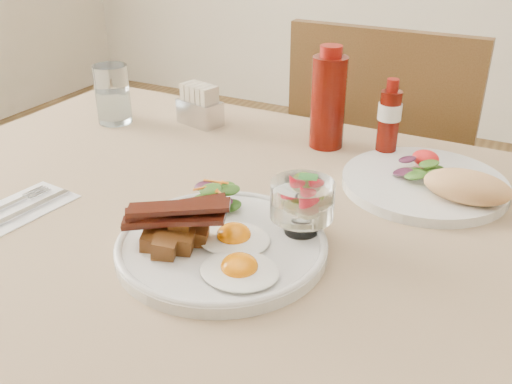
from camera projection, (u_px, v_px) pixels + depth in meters
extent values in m
cylinder|color=brown|center=(130.00, 238.00, 1.53)|extent=(0.06, 0.06, 0.71)
cube|color=brown|center=(268.00, 237.00, 0.83)|extent=(1.30, 0.85, 0.04)
cube|color=tan|center=(268.00, 225.00, 0.82)|extent=(1.33, 0.88, 0.00)
cylinder|color=brown|center=(299.00, 279.00, 1.59)|extent=(0.04, 0.04, 0.45)
cylinder|color=brown|center=(430.00, 318.00, 1.44)|extent=(0.04, 0.04, 0.45)
cylinder|color=brown|center=(343.00, 221.00, 1.87)|extent=(0.04, 0.04, 0.45)
cylinder|color=brown|center=(456.00, 249.00, 1.72)|extent=(0.04, 0.04, 0.45)
cube|color=brown|center=(389.00, 190.00, 1.54)|extent=(0.42, 0.42, 0.03)
cube|color=brown|center=(376.00, 133.00, 1.28)|extent=(0.42, 0.03, 0.46)
cylinder|color=silver|center=(222.00, 246.00, 0.75)|extent=(0.28, 0.28, 0.02)
ellipsoid|color=white|center=(239.00, 270.00, 0.68)|extent=(0.12, 0.11, 0.01)
ellipsoid|color=orange|center=(239.00, 266.00, 0.68)|extent=(0.05, 0.05, 0.03)
ellipsoid|color=white|center=(234.00, 238.00, 0.75)|extent=(0.12, 0.11, 0.01)
ellipsoid|color=orange|center=(234.00, 234.00, 0.74)|extent=(0.05, 0.05, 0.03)
cube|color=brown|center=(171.00, 233.00, 0.74)|extent=(0.03, 0.03, 0.03)
cube|color=brown|center=(182.00, 242.00, 0.72)|extent=(0.03, 0.03, 0.03)
cube|color=brown|center=(151.00, 241.00, 0.73)|extent=(0.03, 0.03, 0.02)
cube|color=brown|center=(198.00, 235.00, 0.74)|extent=(0.03, 0.03, 0.03)
cube|color=brown|center=(165.00, 247.00, 0.71)|extent=(0.03, 0.03, 0.03)
cube|color=brown|center=(162.00, 229.00, 0.75)|extent=(0.03, 0.03, 0.02)
cube|color=brown|center=(181.00, 224.00, 0.72)|extent=(0.03, 0.03, 0.03)
cube|color=#45170B|center=(173.00, 219.00, 0.73)|extent=(0.13, 0.09, 0.01)
cube|color=#45170B|center=(174.00, 219.00, 0.71)|extent=(0.13, 0.07, 0.01)
cube|color=#45170B|center=(176.00, 208.00, 0.72)|extent=(0.12, 0.10, 0.01)
cube|color=#45170B|center=(179.00, 207.00, 0.71)|extent=(0.13, 0.08, 0.01)
ellipsoid|color=#265015|center=(215.00, 206.00, 0.83)|extent=(0.05, 0.04, 0.01)
ellipsoid|color=#265015|center=(229.00, 206.00, 0.82)|extent=(0.04, 0.04, 0.01)
ellipsoid|color=#3A1227|center=(214.00, 196.00, 0.84)|extent=(0.04, 0.03, 0.01)
ellipsoid|color=#265015|center=(208.00, 207.00, 0.81)|extent=(0.05, 0.04, 0.01)
ellipsoid|color=#265015|center=(203.00, 199.00, 0.82)|extent=(0.04, 0.03, 0.01)
ellipsoid|color=#3A1227|center=(222.00, 202.00, 0.80)|extent=(0.04, 0.03, 0.01)
ellipsoid|color=#265015|center=(224.00, 188.00, 0.83)|extent=(0.04, 0.04, 0.01)
ellipsoid|color=#265015|center=(229.00, 190.00, 0.82)|extent=(0.04, 0.03, 0.01)
ellipsoid|color=#3A1227|center=(204.00, 186.00, 0.83)|extent=(0.03, 0.03, 0.01)
ellipsoid|color=#265015|center=(211.00, 189.00, 0.80)|extent=(0.04, 0.03, 0.01)
cylinder|color=orange|center=(219.00, 186.00, 0.81)|extent=(0.02, 0.04, 0.01)
cylinder|color=orange|center=(216.00, 182.00, 0.82)|extent=(0.04, 0.01, 0.01)
cylinder|color=orange|center=(217.00, 190.00, 0.80)|extent=(0.03, 0.03, 0.01)
cylinder|color=orange|center=(207.00, 187.00, 0.81)|extent=(0.03, 0.03, 0.01)
cylinder|color=white|center=(301.00, 227.00, 0.77)|extent=(0.05, 0.05, 0.01)
cylinder|color=white|center=(301.00, 220.00, 0.76)|extent=(0.02, 0.02, 0.02)
cylinder|color=white|center=(302.00, 200.00, 0.75)|extent=(0.09, 0.09, 0.05)
cylinder|color=#F7EDAF|center=(300.00, 201.00, 0.77)|extent=(0.02, 0.02, 0.01)
cylinder|color=#F7EDAF|center=(306.00, 209.00, 0.74)|extent=(0.02, 0.02, 0.01)
cylinder|color=#F7EDAF|center=(311.00, 198.00, 0.76)|extent=(0.02, 0.02, 0.01)
cylinder|color=#79A231|center=(304.00, 185.00, 0.76)|extent=(0.04, 0.04, 0.01)
cone|color=red|center=(304.00, 193.00, 0.73)|extent=(0.02, 0.02, 0.02)
cone|color=red|center=(293.00, 182.00, 0.75)|extent=(0.02, 0.02, 0.02)
cone|color=red|center=(312.00, 180.00, 0.74)|extent=(0.02, 0.02, 0.02)
ellipsoid|color=#2F7C2C|center=(305.00, 177.00, 0.73)|extent=(0.02, 0.01, 0.00)
ellipsoid|color=#2F7C2C|center=(311.00, 177.00, 0.73)|extent=(0.02, 0.01, 0.00)
cylinder|color=silver|center=(424.00, 183.00, 0.92)|extent=(0.26, 0.26, 0.02)
ellipsoid|color=#265015|center=(413.00, 173.00, 0.93)|extent=(0.04, 0.03, 0.01)
ellipsoid|color=#265015|center=(433.00, 170.00, 0.93)|extent=(0.04, 0.03, 0.01)
ellipsoid|color=#3A1227|center=(403.00, 172.00, 0.91)|extent=(0.04, 0.03, 0.01)
ellipsoid|color=#265015|center=(416.00, 175.00, 0.89)|extent=(0.04, 0.03, 0.01)
ellipsoid|color=#265015|center=(435.00, 173.00, 0.90)|extent=(0.04, 0.03, 0.01)
ellipsoid|color=#3A1227|center=(407.00, 159.00, 0.94)|extent=(0.03, 0.03, 0.01)
ellipsoid|color=#265015|center=(429.00, 164.00, 0.91)|extent=(0.04, 0.03, 0.01)
ellipsoid|color=red|center=(425.00, 161.00, 0.95)|extent=(0.04, 0.04, 0.03)
ellipsoid|color=tan|center=(468.00, 185.00, 0.84)|extent=(0.14, 0.08, 0.05)
cylinder|color=#500B04|center=(328.00, 103.00, 1.04)|extent=(0.08, 0.08, 0.17)
cylinder|color=maroon|center=(331.00, 51.00, 1.00)|extent=(0.05, 0.05, 0.02)
cylinder|color=#500B04|center=(388.00, 125.00, 1.00)|extent=(0.05, 0.05, 0.12)
cylinder|color=silver|center=(390.00, 112.00, 0.99)|extent=(0.05, 0.05, 0.03)
cylinder|color=maroon|center=(393.00, 86.00, 0.97)|extent=(0.03, 0.03, 0.02)
cube|color=silver|center=(200.00, 112.00, 1.17)|extent=(0.10, 0.07, 0.05)
cube|color=beige|center=(189.00, 95.00, 1.18)|extent=(0.02, 0.04, 0.06)
cube|color=beige|center=(194.00, 97.00, 1.17)|extent=(0.02, 0.04, 0.06)
cube|color=beige|center=(199.00, 98.00, 1.16)|extent=(0.02, 0.04, 0.06)
cube|color=beige|center=(205.00, 100.00, 1.15)|extent=(0.02, 0.04, 0.06)
cube|color=beige|center=(210.00, 101.00, 1.14)|extent=(0.02, 0.04, 0.06)
cylinder|color=white|center=(113.00, 94.00, 1.17)|extent=(0.07, 0.07, 0.12)
cylinder|color=silver|center=(114.00, 106.00, 1.18)|extent=(0.06, 0.06, 0.07)
cube|color=white|center=(16.00, 210.00, 0.86)|extent=(0.11, 0.18, 0.00)
cube|color=silver|center=(24.00, 212.00, 0.85)|extent=(0.03, 0.16, 0.00)
cube|color=silver|center=(33.00, 191.00, 0.91)|extent=(0.01, 0.04, 0.00)
cube|color=silver|center=(36.00, 192.00, 0.90)|extent=(0.01, 0.04, 0.00)
cube|color=silver|center=(38.00, 193.00, 0.90)|extent=(0.01, 0.04, 0.00)
cube|color=silver|center=(41.00, 194.00, 0.90)|extent=(0.01, 0.04, 0.00)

